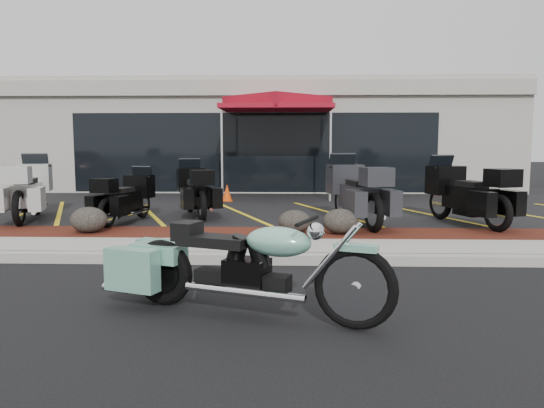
{
  "coord_description": "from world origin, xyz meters",
  "views": [
    {
      "loc": [
        1.19,
        -6.98,
        1.82
      ],
      "look_at": [
        0.91,
        1.2,
        0.88
      ],
      "focal_mm": 35.0,
      "sensor_mm": 36.0,
      "label": 1
    }
  ],
  "objects_px": {
    "touring_white": "(36,184)",
    "popup_canopy": "(277,106)",
    "hero_cruiser": "(356,276)",
    "traffic_cone": "(227,193)"
  },
  "relations": [
    {
      "from": "touring_white",
      "to": "popup_canopy",
      "type": "bearing_deg",
      "value": -64.09
    },
    {
      "from": "hero_cruiser",
      "to": "traffic_cone",
      "type": "distance_m",
      "value": 10.44
    },
    {
      "from": "touring_white",
      "to": "traffic_cone",
      "type": "bearing_deg",
      "value": -67.91
    },
    {
      "from": "touring_white",
      "to": "traffic_cone",
      "type": "height_order",
      "value": "touring_white"
    },
    {
      "from": "popup_canopy",
      "to": "touring_white",
      "type": "bearing_deg",
      "value": -136.64
    },
    {
      "from": "hero_cruiser",
      "to": "touring_white",
      "type": "xyz_separation_m",
      "value": [
        -6.53,
        7.06,
        0.32
      ]
    },
    {
      "from": "touring_white",
      "to": "traffic_cone",
      "type": "distance_m",
      "value": 5.14
    },
    {
      "from": "hero_cruiser",
      "to": "touring_white",
      "type": "relative_size",
      "value": 1.27
    },
    {
      "from": "hero_cruiser",
      "to": "traffic_cone",
      "type": "relative_size",
      "value": 6.47
    },
    {
      "from": "hero_cruiser",
      "to": "touring_white",
      "type": "bearing_deg",
      "value": 153.08
    }
  ]
}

